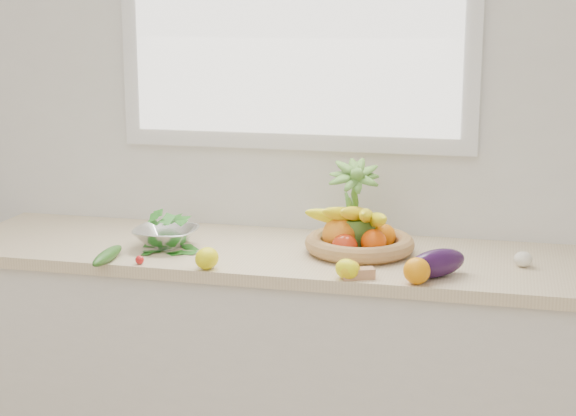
% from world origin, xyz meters
% --- Properties ---
extents(back_wall, '(4.50, 0.02, 2.70)m').
position_xyz_m(back_wall, '(0.00, 2.25, 1.35)').
color(back_wall, white).
rests_on(back_wall, ground).
extents(counter_cabinet, '(2.20, 0.58, 0.86)m').
position_xyz_m(counter_cabinet, '(0.00, 1.95, 0.43)').
color(counter_cabinet, silver).
rests_on(counter_cabinet, ground).
extents(countertop, '(2.24, 0.62, 0.04)m').
position_xyz_m(countertop, '(0.00, 1.95, 0.88)').
color(countertop, beige).
rests_on(countertop, counter_cabinet).
extents(orange_loose, '(0.09, 0.09, 0.08)m').
position_xyz_m(orange_loose, '(0.51, 1.67, 0.94)').
color(orange_loose, orange).
rests_on(orange_loose, countertop).
extents(lemon_a, '(0.09, 0.10, 0.07)m').
position_xyz_m(lemon_a, '(-0.15, 1.67, 0.93)').
color(lemon_a, yellow).
rests_on(lemon_a, countertop).
extents(lemon_b, '(0.09, 0.09, 0.06)m').
position_xyz_m(lemon_b, '(0.31, 1.67, 0.93)').
color(lemon_b, yellow).
rests_on(lemon_b, countertop).
extents(lemon_c, '(0.10, 0.09, 0.06)m').
position_xyz_m(lemon_c, '(0.30, 1.67, 0.93)').
color(lemon_c, '#FBF50D').
rests_on(lemon_c, countertop).
extents(apple, '(0.10, 0.10, 0.09)m').
position_xyz_m(apple, '(0.25, 1.87, 0.94)').
color(apple, red).
rests_on(apple, countertop).
extents(ginger, '(0.11, 0.08, 0.03)m').
position_xyz_m(ginger, '(0.33, 1.68, 0.92)').
color(ginger, tan).
rests_on(ginger, countertop).
extents(garlic_a, '(0.05, 0.05, 0.04)m').
position_xyz_m(garlic_a, '(0.38, 1.89, 0.92)').
color(garlic_a, silver).
rests_on(garlic_a, countertop).
extents(garlic_b, '(0.07, 0.07, 0.05)m').
position_xyz_m(garlic_b, '(0.81, 1.93, 0.92)').
color(garlic_b, white).
rests_on(garlic_b, countertop).
extents(garlic_c, '(0.06, 0.06, 0.04)m').
position_xyz_m(garlic_c, '(0.31, 1.83, 0.92)').
color(garlic_c, white).
rests_on(garlic_c, countertop).
extents(eggplant, '(0.21, 0.21, 0.09)m').
position_xyz_m(eggplant, '(0.56, 1.76, 0.94)').
color(eggplant, '#290F37').
rests_on(eggplant, countertop).
extents(cucumber, '(0.05, 0.23, 0.04)m').
position_xyz_m(cucumber, '(-0.49, 1.67, 0.92)').
color(cucumber, '#1E5519').
rests_on(cucumber, countertop).
extents(radish, '(0.03, 0.03, 0.03)m').
position_xyz_m(radish, '(-0.37, 1.67, 0.91)').
color(radish, red).
rests_on(radish, countertop).
extents(potted_herb, '(0.21, 0.21, 0.32)m').
position_xyz_m(potted_herb, '(0.25, 2.01, 1.04)').
color(potted_herb, '#589235').
rests_on(potted_herb, countertop).
extents(fruit_basket, '(0.45, 0.45, 0.19)m').
position_xyz_m(fruit_basket, '(0.28, 1.97, 0.95)').
color(fruit_basket, tan).
rests_on(fruit_basket, countertop).
extents(colander_with_spinach, '(0.22, 0.22, 0.12)m').
position_xyz_m(colander_with_spinach, '(-0.37, 1.88, 0.96)').
color(colander_with_spinach, silver).
rests_on(colander_with_spinach, countertop).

